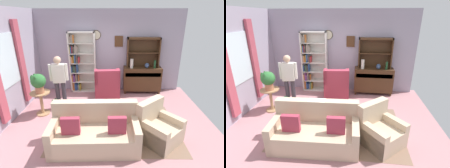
{
  "view_description": "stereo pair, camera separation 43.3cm",
  "coord_description": "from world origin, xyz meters",
  "views": [
    {
      "loc": [
        0.15,
        -3.92,
        2.58
      ],
      "look_at": [
        0.1,
        0.2,
        0.95
      ],
      "focal_mm": 27.79,
      "sensor_mm": 36.0,
      "label": 1
    },
    {
      "loc": [
        0.58,
        -3.89,
        2.58
      ],
      "look_at": [
        0.1,
        0.2,
        0.95
      ],
      "focal_mm": 27.79,
      "sensor_mm": 36.0,
      "label": 2
    }
  ],
  "objects": [
    {
      "name": "area_rug",
      "position": [
        0.2,
        -0.3,
        0.0
      ],
      "size": [
        2.97,
        2.08,
        0.01
      ],
      "primitive_type": "cube",
      "color": "#846651",
      "rests_on": "ground_plane"
    },
    {
      "name": "couch_floral",
      "position": [
        -0.24,
        -0.94,
        0.31
      ],
      "size": [
        1.83,
        0.92,
        0.9
      ],
      "color": "#C6AD8E",
      "rests_on": "ground_plane"
    },
    {
      "name": "sideboard_hutch",
      "position": [
        1.14,
        1.97,
        1.56
      ],
      "size": [
        1.1,
        0.26,
        1.0
      ],
      "color": "#422816",
      "rests_on": "sideboard"
    },
    {
      "name": "book_stack",
      "position": [
        0.03,
        -0.04,
        0.45
      ],
      "size": [
        0.22,
        0.15,
        0.07
      ],
      "color": "#3F3833",
      "rests_on": "coffee_table"
    },
    {
      "name": "ground_plane",
      "position": [
        0.0,
        0.0,
        -0.01
      ],
      "size": [
        5.4,
        4.6,
        0.02
      ],
      "primitive_type": "cube",
      "color": "#B27A7F"
    },
    {
      "name": "potted_plant_small",
      "position": [
        -1.54,
        0.57,
        0.19
      ],
      "size": [
        0.23,
        0.23,
        0.32
      ],
      "color": "beige",
      "rests_on": "ground_plane"
    },
    {
      "name": "plant_stand",
      "position": [
        -1.85,
        0.31,
        0.41
      ],
      "size": [
        0.52,
        0.52,
        0.66
      ],
      "color": "#A87F56",
      "rests_on": "ground_plane"
    },
    {
      "name": "armchair_floral",
      "position": [
        1.12,
        -0.75,
        0.29
      ],
      "size": [
        1.08,
        1.08,
        0.88
      ],
      "color": "#C6AD8E",
      "rests_on": "ground_plane"
    },
    {
      "name": "wall_back",
      "position": [
        -0.0,
        2.13,
        1.4
      ],
      "size": [
        5.0,
        0.09,
        2.8
      ],
      "color": "#A399AD",
      "rests_on": "ground_plane"
    },
    {
      "name": "wall_left",
      "position": [
        -2.52,
        0.03,
        1.4
      ],
      "size": [
        0.16,
        4.2,
        2.8
      ],
      "color": "#A399AD",
      "rests_on": "ground_plane"
    },
    {
      "name": "wingback_chair",
      "position": [
        -0.08,
        1.29,
        0.38
      ],
      "size": [
        0.85,
        0.87,
        1.05
      ],
      "color": "#A33347",
      "rests_on": "ground_plane"
    },
    {
      "name": "sideboard",
      "position": [
        1.14,
        1.86,
        0.51
      ],
      "size": [
        1.3,
        0.45,
        0.92
      ],
      "color": "#422816",
      "rests_on": "ground_plane"
    },
    {
      "name": "potted_plant_large",
      "position": [
        -1.83,
        0.27,
        0.97
      ],
      "size": [
        0.38,
        0.38,
        0.52
      ],
      "color": "#AD6B4C",
      "rests_on": "plant_stand"
    },
    {
      "name": "bottle_wine",
      "position": [
        1.53,
        1.77,
        1.05
      ],
      "size": [
        0.07,
        0.07,
        0.26
      ],
      "primitive_type": "cylinder",
      "color": "#194223",
      "rests_on": "sideboard"
    },
    {
      "name": "bookshelf",
      "position": [
        -1.02,
        1.94,
        1.03
      ],
      "size": [
        0.9,
        0.3,
        2.1
      ],
      "color": "silver",
      "rests_on": "ground_plane"
    },
    {
      "name": "vase_tall",
      "position": [
        0.75,
        1.78,
        1.07
      ],
      "size": [
        0.11,
        0.11,
        0.31
      ],
      "primitive_type": "cylinder",
      "color": "beige",
      "rests_on": "sideboard"
    },
    {
      "name": "vase_round",
      "position": [
        1.27,
        1.79,
        1.01
      ],
      "size": [
        0.15,
        0.15,
        0.17
      ],
      "primitive_type": "ellipsoid",
      "color": "#33476B",
      "rests_on": "sideboard"
    },
    {
      "name": "person_reading",
      "position": [
        -1.4,
        0.67,
        0.91
      ],
      "size": [
        0.53,
        0.25,
        1.56
      ],
      "color": "#38333D",
      "rests_on": "ground_plane"
    },
    {
      "name": "coffee_table",
      "position": [
        -0.04,
        -0.01,
        0.35
      ],
      "size": [
        0.8,
        0.5,
        0.42
      ],
      "color": "#422816",
      "rests_on": "ground_plane"
    }
  ]
}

